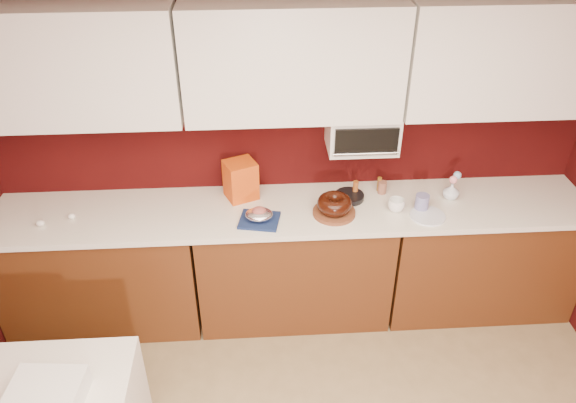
% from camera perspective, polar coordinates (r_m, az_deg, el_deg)
% --- Properties ---
extents(ceiling, '(4.00, 4.50, 0.02)m').
position_cam_1_polar(ceiling, '(1.26, 7.64, 10.41)').
color(ceiling, white).
rests_on(ceiling, wall_back).
extents(wall_back, '(4.00, 0.02, 2.50)m').
position_cam_1_polar(wall_back, '(3.82, 0.32, 6.30)').
color(wall_back, '#350707').
rests_on(wall_back, floor).
extents(base_cabinet_left, '(1.31, 0.58, 0.86)m').
position_cam_1_polar(base_cabinet_left, '(4.15, -18.22, -6.68)').
color(base_cabinet_left, '#552A11').
rests_on(base_cabinet_left, floor).
extents(base_cabinet_center, '(1.31, 0.58, 0.86)m').
position_cam_1_polar(base_cabinet_center, '(4.01, 0.59, -6.24)').
color(base_cabinet_center, '#552A11').
rests_on(base_cabinet_center, floor).
extents(base_cabinet_right, '(1.31, 0.58, 0.86)m').
position_cam_1_polar(base_cabinet_right, '(4.30, 18.68, -5.20)').
color(base_cabinet_right, '#552A11').
rests_on(base_cabinet_right, floor).
extents(countertop, '(4.00, 0.62, 0.04)m').
position_cam_1_polar(countertop, '(3.74, 0.63, -0.93)').
color(countertop, white).
rests_on(countertop, base_cabinet_center).
extents(upper_cabinet_left, '(1.31, 0.33, 0.70)m').
position_cam_1_polar(upper_cabinet_left, '(3.59, -21.74, 12.58)').
color(upper_cabinet_left, white).
rests_on(upper_cabinet_left, wall_back).
extents(upper_cabinet_center, '(1.31, 0.33, 0.70)m').
position_cam_1_polar(upper_cabinet_center, '(3.43, 0.55, 14.00)').
color(upper_cabinet_center, white).
rests_on(upper_cabinet_center, wall_back).
extents(upper_cabinet_right, '(1.31, 0.33, 0.70)m').
position_cam_1_polar(upper_cabinet_right, '(3.76, 21.85, 13.46)').
color(upper_cabinet_right, white).
rests_on(upper_cabinet_right, wall_back).
extents(toaster_oven, '(0.45, 0.30, 0.25)m').
position_cam_1_polar(toaster_oven, '(3.69, 7.53, 7.15)').
color(toaster_oven, white).
rests_on(toaster_oven, upper_cabinet_center).
extents(toaster_oven_door, '(0.40, 0.02, 0.18)m').
position_cam_1_polar(toaster_oven_door, '(3.55, 7.98, 6.01)').
color(toaster_oven_door, black).
rests_on(toaster_oven_door, toaster_oven).
extents(toaster_oven_handle, '(0.42, 0.02, 0.02)m').
position_cam_1_polar(toaster_oven_handle, '(3.57, 7.93, 4.83)').
color(toaster_oven_handle, silver).
rests_on(toaster_oven_handle, toaster_oven).
extents(cake_base, '(0.28, 0.28, 0.03)m').
position_cam_1_polar(cake_base, '(3.68, 4.70, -1.11)').
color(cake_base, brown).
rests_on(cake_base, countertop).
extents(bundt_cake, '(0.24, 0.24, 0.09)m').
position_cam_1_polar(bundt_cake, '(3.64, 4.74, -0.24)').
color(bundt_cake, black).
rests_on(bundt_cake, cake_base).
extents(navy_towel, '(0.29, 0.26, 0.02)m').
position_cam_1_polar(navy_towel, '(3.60, -2.93, -1.92)').
color(navy_towel, navy).
rests_on(navy_towel, countertop).
extents(foil_ham_nest, '(0.22, 0.20, 0.07)m').
position_cam_1_polar(foil_ham_nest, '(3.58, -2.95, -1.32)').
color(foil_ham_nest, white).
rests_on(foil_ham_nest, navy_towel).
extents(roasted_ham, '(0.11, 0.10, 0.06)m').
position_cam_1_polar(roasted_ham, '(3.56, -2.96, -0.99)').
color(roasted_ham, '#A04F49').
rests_on(roasted_ham, foil_ham_nest).
extents(pandoro_box, '(0.25, 0.24, 0.27)m').
position_cam_1_polar(pandoro_box, '(3.79, -4.83, 2.21)').
color(pandoro_box, red).
rests_on(pandoro_box, countertop).
extents(dark_pan, '(0.22, 0.22, 0.04)m').
position_cam_1_polar(dark_pan, '(3.84, 6.24, 0.51)').
color(dark_pan, black).
rests_on(dark_pan, countertop).
extents(coffee_mug, '(0.11, 0.11, 0.11)m').
position_cam_1_polar(coffee_mug, '(3.74, 10.95, -0.24)').
color(coffee_mug, white).
rests_on(coffee_mug, countertop).
extents(blue_jar, '(0.12, 0.12, 0.11)m').
position_cam_1_polar(blue_jar, '(3.79, 13.44, -0.09)').
color(blue_jar, navy).
rests_on(blue_jar, countertop).
extents(flower_vase, '(0.10, 0.10, 0.13)m').
position_cam_1_polar(flower_vase, '(3.95, 16.26, 1.12)').
color(flower_vase, silver).
rests_on(flower_vase, countertop).
extents(flower_pink, '(0.05, 0.05, 0.05)m').
position_cam_1_polar(flower_pink, '(3.91, 16.45, 2.14)').
color(flower_pink, pink).
rests_on(flower_pink, flower_vase).
extents(flower_blue, '(0.05, 0.05, 0.05)m').
position_cam_1_polar(flower_blue, '(3.93, 16.83, 2.58)').
color(flower_blue, '#87B6D8').
rests_on(flower_blue, flower_vase).
extents(china_plate, '(0.25, 0.25, 0.01)m').
position_cam_1_polar(china_plate, '(3.76, 14.00, -1.42)').
color(china_plate, white).
rests_on(china_plate, countertop).
extents(amber_bottle, '(0.04, 0.04, 0.11)m').
position_cam_1_polar(amber_bottle, '(3.86, 6.87, 1.33)').
color(amber_bottle, '#9B4E1C').
rests_on(amber_bottle, countertop).
extents(paper_cup, '(0.06, 0.06, 0.09)m').
position_cam_1_polar(paper_cup, '(3.92, 9.55, 1.42)').
color(paper_cup, brown).
rests_on(paper_cup, countertop).
extents(egg_left, '(0.06, 0.06, 0.04)m').
position_cam_1_polar(egg_left, '(3.88, -23.86, -2.02)').
color(egg_left, silver).
rests_on(egg_left, countertop).
extents(egg_right, '(0.05, 0.04, 0.04)m').
position_cam_1_polar(egg_right, '(3.88, -21.12, -1.40)').
color(egg_right, white).
rests_on(egg_right, countertop).
extents(newspaper_stack, '(0.35, 0.30, 0.12)m').
position_cam_1_polar(newspaper_stack, '(2.97, -23.35, -17.62)').
color(newspaper_stack, silver).
rests_on(newspaper_stack, dining_table).
extents(amber_bottle_tall, '(0.04, 0.04, 0.10)m').
position_cam_1_polar(amber_bottle_tall, '(3.94, 9.26, 1.76)').
color(amber_bottle_tall, brown).
rests_on(amber_bottle_tall, countertop).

